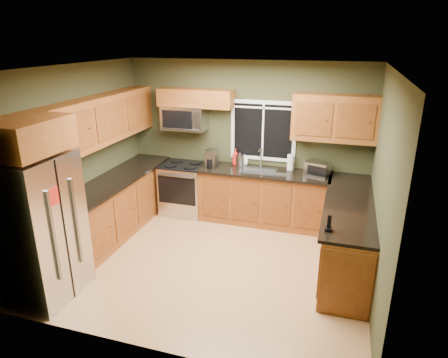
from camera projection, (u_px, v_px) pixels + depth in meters
The scene contains 28 objects.
floor at pixel (214, 262), 5.73m from camera, with size 4.20×4.20×0.00m, color #B6824F.
ceiling at pixel (212, 67), 4.82m from camera, with size 4.20×4.20×0.00m, color white.
back_wall at pixel (246, 141), 6.90m from camera, with size 4.20×4.20×0.00m, color #35381F.
front_wall at pixel (150, 234), 3.66m from camera, with size 4.20×4.20×0.00m, color #35381F.
left_wall at pixel (77, 159), 5.86m from camera, with size 3.60×3.60×0.00m, color #35381F.
right_wall at pixel (381, 190), 4.70m from camera, with size 3.60×3.60×0.00m, color #35381F.
window at pixel (263, 131), 6.73m from camera, with size 1.12×0.03×1.02m.
base_cabinets_left at pixel (118, 206), 6.51m from camera, with size 0.60×2.65×0.90m, color brown.
countertop_left at pixel (117, 179), 6.34m from camera, with size 0.65×2.65×0.04m, color black.
base_cabinets_back at pixel (264, 198), 6.82m from camera, with size 2.17×0.60×0.90m, color brown.
countertop_back at pixel (265, 172), 6.64m from camera, with size 2.17×0.65×0.04m, color black.
base_cabinets_peninsula at pixel (348, 234), 5.57m from camera, with size 0.60×2.52×0.90m.
countertop_peninsula at pixel (349, 203), 5.43m from camera, with size 0.65×2.50×0.04m, color black.
upper_cabinets_left at pixel (102, 120), 6.07m from camera, with size 0.33×2.65×0.72m, color brown.
upper_cabinets_back_left at pixel (196, 98), 6.74m from camera, with size 1.30×0.33×0.30m, color brown.
upper_cabinets_back_right at pixel (335, 118), 6.18m from camera, with size 1.30×0.33×0.72m, color brown.
upper_cabinet_over_fridge at pixel (23, 136), 4.36m from camera, with size 0.72×0.90×0.38m, color brown.
refrigerator at pixel (40, 229), 4.74m from camera, with size 0.74×0.90×1.80m.
range at pixel (184, 188), 7.19m from camera, with size 0.76×0.69×0.94m.
microwave at pixel (185, 118), 6.89m from camera, with size 0.76×0.41×0.42m.
sink at pixel (258, 170), 6.67m from camera, with size 0.60×0.42×0.36m.
toaster_oven at pixel (317, 168), 6.40m from camera, with size 0.43×0.38×0.23m.
coffee_maker at pixel (211, 159), 6.80m from camera, with size 0.19×0.25×0.30m.
kettle at pixel (240, 160), 6.85m from camera, with size 0.18×0.18×0.25m.
paper_towel_roll at pixel (290, 162), 6.66m from camera, with size 0.14×0.14×0.29m.
soap_bottle_a at pixel (235, 157), 6.92m from camera, with size 0.11×0.11×0.28m, color red.
soap_bottle_c at pixel (244, 160), 6.91m from camera, with size 0.15×0.15×0.19m, color white.
cordless_phone at pixel (329, 226), 4.58m from camera, with size 0.10×0.10×0.20m.
Camera 1 is at (1.61, -4.73, 3.06)m, focal length 32.00 mm.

